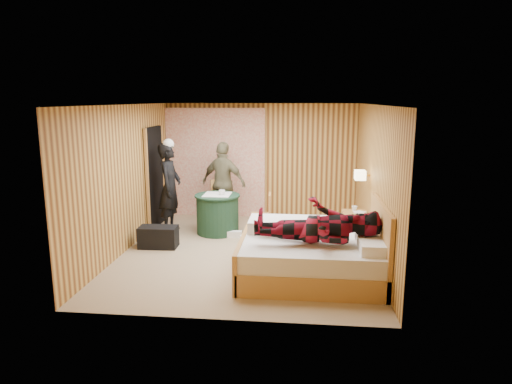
# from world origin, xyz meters

# --- Properties ---
(floor) EXTENTS (4.20, 5.00, 0.01)m
(floor) POSITION_xyz_m (0.00, 0.00, 0.00)
(floor) COLOR tan
(floor) RESTS_ON ground
(ceiling) EXTENTS (4.20, 5.00, 0.01)m
(ceiling) POSITION_xyz_m (0.00, 0.00, 2.50)
(ceiling) COLOR silver
(ceiling) RESTS_ON wall_back
(wall_back) EXTENTS (4.20, 0.02, 2.50)m
(wall_back) POSITION_xyz_m (0.00, 2.50, 1.25)
(wall_back) COLOR gold
(wall_back) RESTS_ON floor
(wall_left) EXTENTS (0.02, 5.00, 2.50)m
(wall_left) POSITION_xyz_m (-2.10, 0.00, 1.25)
(wall_left) COLOR gold
(wall_left) RESTS_ON floor
(wall_right) EXTENTS (0.02, 5.00, 2.50)m
(wall_right) POSITION_xyz_m (2.10, 0.00, 1.25)
(wall_right) COLOR gold
(wall_right) RESTS_ON floor
(curtain) EXTENTS (2.20, 0.08, 2.40)m
(curtain) POSITION_xyz_m (-1.00, 2.43, 1.20)
(curtain) COLOR #ECE5CD
(curtain) RESTS_ON floor
(doorway) EXTENTS (0.06, 0.90, 2.05)m
(doorway) POSITION_xyz_m (-2.06, 1.40, 1.02)
(doorway) COLOR black
(doorway) RESTS_ON floor
(wall_lamp) EXTENTS (0.26, 0.24, 0.16)m
(wall_lamp) POSITION_xyz_m (1.92, 0.45, 1.30)
(wall_lamp) COLOR gold
(wall_lamp) RESTS_ON wall_right
(bed) EXTENTS (2.11, 1.66, 1.14)m
(bed) POSITION_xyz_m (1.12, -1.03, 0.33)
(bed) COLOR tan
(bed) RESTS_ON floor
(nightstand) EXTENTS (0.45, 0.62, 0.59)m
(nightstand) POSITION_xyz_m (1.88, 0.58, 0.31)
(nightstand) COLOR tan
(nightstand) RESTS_ON floor
(round_table) EXTENTS (0.88, 0.88, 0.78)m
(round_table) POSITION_xyz_m (-0.71, 1.05, 0.39)
(round_table) COLOR #1B3B2A
(round_table) RESTS_ON floor
(chair_far) EXTENTS (0.56, 0.56, 0.93)m
(chair_far) POSITION_xyz_m (-0.74, 1.74, 0.54)
(chair_far) COLOR tan
(chair_far) RESTS_ON floor
(chair_near) EXTENTS (0.39, 0.39, 0.83)m
(chair_near) POSITION_xyz_m (0.22, 0.97, 0.48)
(chair_near) COLOR tan
(chair_near) RESTS_ON floor
(duffel_bag) EXTENTS (0.68, 0.38, 0.38)m
(duffel_bag) POSITION_xyz_m (-1.60, 0.07, 0.19)
(duffel_bag) COLOR black
(duffel_bag) RESTS_ON floor
(sneaker_left) EXTENTS (0.29, 0.13, 0.13)m
(sneaker_left) POSITION_xyz_m (-0.34, 0.78, 0.06)
(sneaker_left) COLOR white
(sneaker_left) RESTS_ON floor
(sneaker_right) EXTENTS (0.28, 0.19, 0.12)m
(sneaker_right) POSITION_xyz_m (-0.06, 0.53, 0.06)
(sneaker_right) COLOR white
(sneaker_right) RESTS_ON floor
(woman_standing) EXTENTS (0.44, 0.66, 1.76)m
(woman_standing) POSITION_xyz_m (-1.66, 1.10, 0.88)
(woman_standing) COLOR black
(woman_standing) RESTS_ON floor
(man_at_table) EXTENTS (1.09, 0.75, 1.72)m
(man_at_table) POSITION_xyz_m (-0.71, 1.79, 0.86)
(man_at_table) COLOR #70694A
(man_at_table) RESTS_ON floor
(man_on_bed) EXTENTS (0.86, 0.67, 1.77)m
(man_on_bed) POSITION_xyz_m (1.15, -1.26, 1.00)
(man_on_bed) COLOR maroon
(man_on_bed) RESTS_ON bed
(book_lower) EXTENTS (0.23, 0.27, 0.02)m
(book_lower) POSITION_xyz_m (1.88, 0.53, 0.60)
(book_lower) COLOR white
(book_lower) RESTS_ON nightstand
(book_upper) EXTENTS (0.25, 0.27, 0.02)m
(book_upper) POSITION_xyz_m (1.88, 0.53, 0.62)
(book_upper) COLOR white
(book_upper) RESTS_ON nightstand
(cup_nightstand) EXTENTS (0.11, 0.11, 0.09)m
(cup_nightstand) POSITION_xyz_m (1.88, 0.71, 0.64)
(cup_nightstand) COLOR white
(cup_nightstand) RESTS_ON nightstand
(cup_table) EXTENTS (0.13, 0.13, 0.10)m
(cup_table) POSITION_xyz_m (-0.61, 1.00, 0.83)
(cup_table) COLOR white
(cup_table) RESTS_ON round_table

